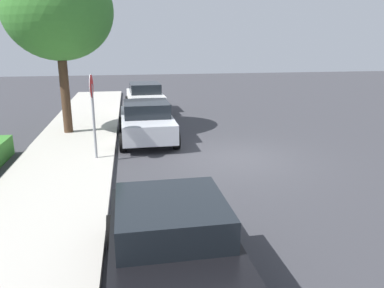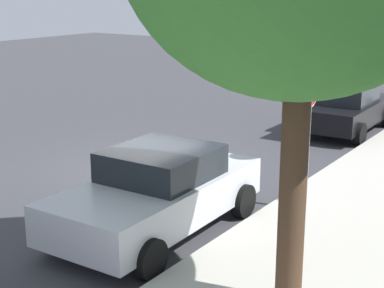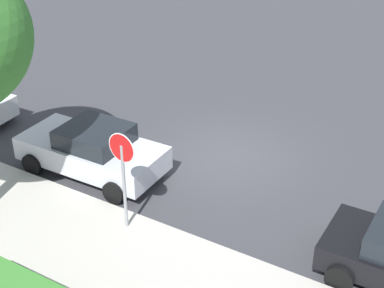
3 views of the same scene
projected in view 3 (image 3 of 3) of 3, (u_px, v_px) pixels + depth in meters
The scene contains 4 objects.
ground_plane at pixel (224, 156), 17.91m from camera, with size 60.00×60.00×0.00m, color #38383D.
sidewalk_curb at pixel (116, 254), 13.85m from camera, with size 32.00×2.99×0.14m, color #B2ADA3.
stop_sign at pixel (123, 166), 13.83m from camera, with size 0.75×0.08×2.76m.
parked_car_silver at pixel (93, 150), 16.76m from camera, with size 4.30×2.17×1.50m.
Camera 3 is at (-7.07, 13.69, 9.19)m, focal length 55.00 mm.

